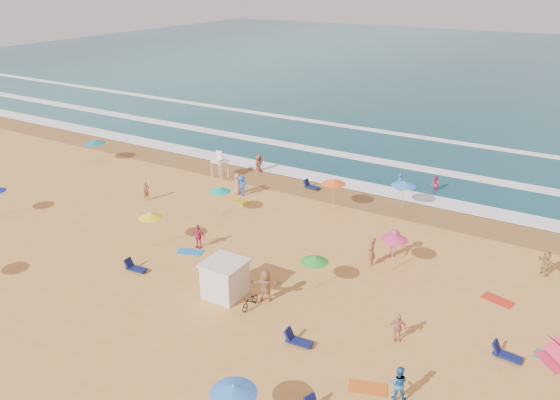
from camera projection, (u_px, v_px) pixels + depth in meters
The scene contains 12 objects.
ground at pixel (265, 261), 34.49m from camera, with size 220.00×220.00×0.00m, color gold.
ocean at pixel (509, 70), 100.74m from camera, with size 220.00×140.00×0.18m, color #0C4756.
wet_sand at pixel (348, 197), 44.34m from camera, with size 220.00×220.00×0.00m, color olive.
surf_foam at pixel (387, 165), 51.26m from camera, with size 200.00×18.70×0.05m.
cabana at pixel (225, 280), 30.53m from camera, with size 2.00×2.00×2.00m, color silver.
cabana_roof at pixel (224, 263), 30.12m from camera, with size 2.20×2.20×0.12m, color silver.
bicycle at pixel (250, 301), 29.63m from camera, with size 0.53×1.52×0.80m, color black.
lifeguard_stand at pixel (220, 166), 47.98m from camera, with size 1.20×1.20×2.10m, color white, non-canonical shape.
beach_umbrellas at pixel (278, 238), 32.89m from camera, with size 50.31×26.61×0.77m.
loungers at pixel (239, 290), 31.07m from camera, with size 44.67×28.86×0.34m.
towels at pixel (303, 307), 29.77m from camera, with size 45.97×24.63×0.03m.
beachgoers at pixel (314, 230), 36.71m from camera, with size 52.22×29.52×2.14m.
Camera 1 is at (16.45, -25.42, 16.99)m, focal length 35.00 mm.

